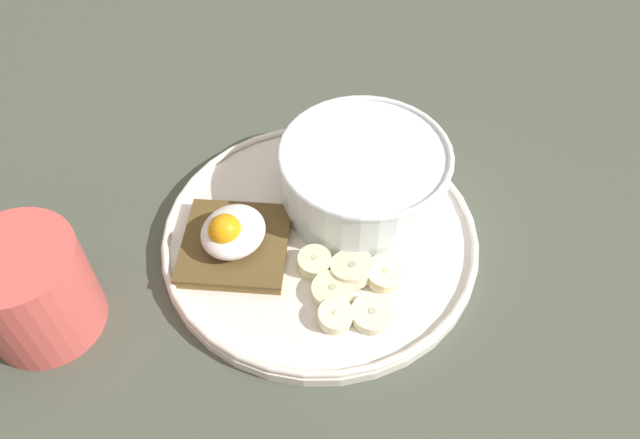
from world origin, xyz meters
The scene contains 12 objects.
ground_plane centered at (0.00, 0.00, 1.00)cm, with size 120.00×120.00×2.00cm, color #474D40.
plate centered at (0.00, 0.00, 2.80)cm, with size 27.25×27.25×1.60cm.
oatmeal_bowl centered at (-5.77, 1.32, 5.88)cm, with size 15.01×15.01×5.64cm.
toast_slice centered at (4.72, -5.56, 3.63)cm, with size 11.56×11.56×1.12cm.
poached_egg centered at (4.89, -5.60, 5.58)cm, with size 5.67×5.18×3.55cm.
banana_slice_front centered at (5.01, 3.75, 3.56)cm, with size 4.40×4.41×1.18cm.
banana_slice_left centered at (2.48, 4.25, 3.75)cm, with size 4.85×4.92×1.77cm.
banana_slice_back centered at (7.03, 5.00, 3.63)cm, with size 3.50×3.56×1.39cm.
banana_slice_right centered at (1.66, 6.81, 3.65)cm, with size 3.87×3.93×1.41cm.
banana_slice_inner centered at (5.44, 7.41, 3.46)cm, with size 4.22×4.23×0.98cm.
banana_slice_outer centered at (3.32, 1.22, 3.72)cm, with size 4.01×4.01×1.55cm.
coffee_mug centered at (16.89, -15.52, 6.43)cm, with size 8.90×12.29×8.63cm.
Camera 1 is at (29.62, 15.47, 45.31)cm, focal length 35.00 mm.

